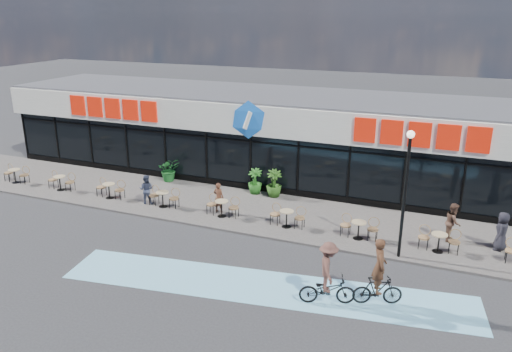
{
  "coord_description": "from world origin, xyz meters",
  "views": [
    {
      "loc": [
        9.28,
        -15.3,
        8.93
      ],
      "look_at": [
        1.69,
        3.5,
        2.12
      ],
      "focal_mm": 35.0,
      "sensor_mm": 36.0,
      "label": 1
    }
  ],
  "objects_px": {
    "patron_left": "(219,197)",
    "patron_right": "(146,189)",
    "potted_plant_mid": "(255,181)",
    "pedestrian_a": "(502,231)",
    "pedestrian_b": "(453,222)",
    "potted_plant_left": "(169,169)",
    "potted_plant_right": "(274,183)",
    "cyclist_a": "(328,278)",
    "lamp_post": "(406,184)",
    "bistro_set_0": "(16,174)",
    "cyclist_b": "(378,280)"
  },
  "relations": [
    {
      "from": "potted_plant_left",
      "to": "potted_plant_right",
      "type": "height_order",
      "value": "potted_plant_right"
    },
    {
      "from": "potted_plant_left",
      "to": "pedestrian_b",
      "type": "relative_size",
      "value": 0.81
    },
    {
      "from": "pedestrian_a",
      "to": "cyclist_b",
      "type": "xyz_separation_m",
      "value": [
        -3.81,
        -5.39,
        -0.01
      ]
    },
    {
      "from": "potted_plant_mid",
      "to": "patron_left",
      "type": "distance_m",
      "value": 2.94
    },
    {
      "from": "pedestrian_b",
      "to": "cyclist_a",
      "type": "distance_m",
      "value": 7.09
    },
    {
      "from": "potted_plant_right",
      "to": "potted_plant_left",
      "type": "bearing_deg",
      "value": 179.01
    },
    {
      "from": "patron_right",
      "to": "pedestrian_b",
      "type": "relative_size",
      "value": 0.9
    },
    {
      "from": "pedestrian_b",
      "to": "cyclist_a",
      "type": "relative_size",
      "value": 0.74
    },
    {
      "from": "cyclist_a",
      "to": "pedestrian_b",
      "type": "bearing_deg",
      "value": 60.0
    },
    {
      "from": "patron_right",
      "to": "pedestrian_b",
      "type": "xyz_separation_m",
      "value": [
        13.6,
        1.17,
        0.08
      ]
    },
    {
      "from": "lamp_post",
      "to": "potted_plant_left",
      "type": "relative_size",
      "value": 3.8
    },
    {
      "from": "patron_right",
      "to": "cyclist_b",
      "type": "height_order",
      "value": "cyclist_b"
    },
    {
      "from": "bistro_set_0",
      "to": "cyclist_b",
      "type": "xyz_separation_m",
      "value": [
        19.76,
        -4.41,
        0.3
      ]
    },
    {
      "from": "potted_plant_left",
      "to": "potted_plant_right",
      "type": "relative_size",
      "value": 0.93
    },
    {
      "from": "cyclist_b",
      "to": "potted_plant_right",
      "type": "bearing_deg",
      "value": 129.52
    },
    {
      "from": "lamp_post",
      "to": "cyclist_b",
      "type": "relative_size",
      "value": 2.14
    },
    {
      "from": "bistro_set_0",
      "to": "potted_plant_right",
      "type": "distance_m",
      "value": 13.89
    },
    {
      "from": "patron_left",
      "to": "pedestrian_b",
      "type": "distance_m",
      "value": 9.99
    },
    {
      "from": "lamp_post",
      "to": "potted_plant_right",
      "type": "height_order",
      "value": "lamp_post"
    },
    {
      "from": "patron_left",
      "to": "cyclist_b",
      "type": "distance_m",
      "value": 9.21
    },
    {
      "from": "lamp_post",
      "to": "bistro_set_0",
      "type": "xyz_separation_m",
      "value": [
        -20.04,
        1.04,
        -2.44
      ]
    },
    {
      "from": "potted_plant_mid",
      "to": "cyclist_b",
      "type": "xyz_separation_m",
      "value": [
        7.28,
        -7.62,
        0.12
      ]
    },
    {
      "from": "potted_plant_right",
      "to": "patron_left",
      "type": "xyz_separation_m",
      "value": [
        -1.65,
        -2.82,
        0.02
      ]
    },
    {
      "from": "patron_left",
      "to": "patron_right",
      "type": "distance_m",
      "value": 3.66
    },
    {
      "from": "potted_plant_left",
      "to": "potted_plant_mid",
      "type": "height_order",
      "value": "potted_plant_mid"
    },
    {
      "from": "potted_plant_mid",
      "to": "cyclist_a",
      "type": "distance_m",
      "value": 10.02
    },
    {
      "from": "patron_left",
      "to": "bistro_set_0",
      "type": "bearing_deg",
      "value": 5.12
    },
    {
      "from": "cyclist_a",
      "to": "pedestrian_a",
      "type": "bearing_deg",
      "value": 48.29
    },
    {
      "from": "patron_left",
      "to": "cyclist_a",
      "type": "distance_m",
      "value": 8.32
    },
    {
      "from": "bistro_set_0",
      "to": "cyclist_a",
      "type": "distance_m",
      "value": 18.94
    },
    {
      "from": "patron_right",
      "to": "lamp_post",
      "type": "bearing_deg",
      "value": 160.22
    },
    {
      "from": "cyclist_a",
      "to": "cyclist_b",
      "type": "distance_m",
      "value": 1.59
    },
    {
      "from": "pedestrian_b",
      "to": "cyclist_b",
      "type": "distance_m",
      "value": 5.95
    },
    {
      "from": "lamp_post",
      "to": "potted_plant_left",
      "type": "bearing_deg",
      "value": 161.11
    },
    {
      "from": "cyclist_a",
      "to": "potted_plant_right",
      "type": "bearing_deg",
      "value": 120.34
    },
    {
      "from": "potted_plant_right",
      "to": "pedestrian_b",
      "type": "xyz_separation_m",
      "value": [
        8.3,
        -1.98,
        0.1
      ]
    },
    {
      "from": "potted_plant_mid",
      "to": "pedestrian_a",
      "type": "bearing_deg",
      "value": -11.36
    },
    {
      "from": "potted_plant_left",
      "to": "patron_left",
      "type": "xyz_separation_m",
      "value": [
        4.39,
        -2.92,
        0.06
      ]
    },
    {
      "from": "potted_plant_mid",
      "to": "cyclist_b",
      "type": "height_order",
      "value": "cyclist_b"
    },
    {
      "from": "patron_right",
      "to": "pedestrian_a",
      "type": "distance_m",
      "value": 15.38
    },
    {
      "from": "potted_plant_mid",
      "to": "cyclist_a",
      "type": "relative_size",
      "value": 0.61
    },
    {
      "from": "pedestrian_a",
      "to": "patron_left",
      "type": "bearing_deg",
      "value": -74.98
    },
    {
      "from": "patron_right",
      "to": "pedestrian_a",
      "type": "bearing_deg",
      "value": 168.9
    },
    {
      "from": "cyclist_b",
      "to": "bistro_set_0",
      "type": "bearing_deg",
      "value": 167.42
    },
    {
      "from": "potted_plant_right",
      "to": "cyclist_a",
      "type": "bearing_deg",
      "value": -59.66
    },
    {
      "from": "patron_left",
      "to": "pedestrian_a",
      "type": "height_order",
      "value": "pedestrian_a"
    },
    {
      "from": "potted_plant_mid",
      "to": "patron_left",
      "type": "xyz_separation_m",
      "value": [
        -0.62,
        -2.87,
        0.06
      ]
    },
    {
      "from": "potted_plant_left",
      "to": "cyclist_a",
      "type": "distance_m",
      "value": 13.57
    },
    {
      "from": "pedestrian_a",
      "to": "potted_plant_right",
      "type": "bearing_deg",
      "value": -90.33
    },
    {
      "from": "pedestrian_a",
      "to": "lamp_post",
      "type": "bearing_deg",
      "value": -48.4
    }
  ]
}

